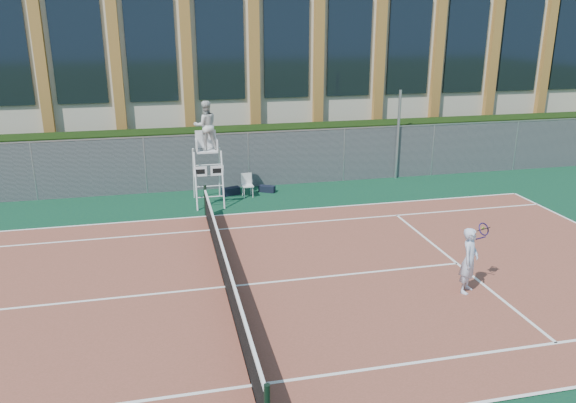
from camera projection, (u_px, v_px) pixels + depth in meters
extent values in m
plane|color=#233814|center=(226.00, 288.00, 14.12)|extent=(120.00, 120.00, 0.00)
cube|color=#0C3526|center=(221.00, 271.00, 15.05)|extent=(36.00, 20.00, 0.01)
cube|color=brown|center=(226.00, 287.00, 14.12)|extent=(23.77, 10.97, 0.02)
cylinder|color=black|center=(206.00, 201.00, 19.15)|extent=(0.10, 0.10, 1.10)
cube|color=black|center=(225.00, 271.00, 13.98)|extent=(0.03, 11.00, 0.86)
cube|color=white|center=(224.00, 254.00, 13.84)|extent=(0.06, 11.20, 0.07)
cube|color=black|center=(196.00, 156.00, 23.06)|extent=(40.00, 1.40, 2.20)
cube|color=beige|center=(182.00, 69.00, 29.59)|extent=(44.00, 10.00, 8.00)
cylinder|color=#9EA0A5|center=(398.00, 135.00, 23.38)|extent=(0.12, 0.12, 3.73)
cylinder|color=white|center=(196.00, 182.00, 19.77)|extent=(0.06, 0.57, 2.07)
cylinder|color=white|center=(223.00, 180.00, 19.97)|extent=(0.06, 0.57, 2.07)
cylinder|color=white|center=(194.00, 174.00, 20.75)|extent=(0.06, 0.57, 2.07)
cylinder|color=white|center=(220.00, 173.00, 20.95)|extent=(0.06, 0.57, 2.07)
cube|color=white|center=(207.00, 151.00, 20.06)|extent=(0.74, 0.64, 0.06)
cube|color=white|center=(206.00, 139.00, 20.22)|extent=(0.74, 0.05, 0.64)
cube|color=white|center=(200.00, 172.00, 19.80)|extent=(0.47, 0.03, 0.36)
cube|color=white|center=(217.00, 171.00, 19.92)|extent=(0.47, 0.03, 0.36)
imported|color=silver|center=(206.00, 126.00, 19.83)|extent=(0.94, 0.78, 1.75)
cube|color=silver|center=(248.00, 186.00, 21.28)|extent=(0.43, 0.43, 0.04)
cube|color=silver|center=(246.00, 179.00, 21.37)|extent=(0.41, 0.06, 0.44)
cylinder|color=silver|center=(244.00, 193.00, 21.15)|extent=(0.03, 0.03, 0.41)
cylinder|color=silver|center=(253.00, 192.00, 21.24)|extent=(0.03, 0.03, 0.41)
cylinder|color=silver|center=(242.00, 191.00, 21.45)|extent=(0.03, 0.03, 0.41)
cylinder|color=silver|center=(251.00, 190.00, 21.54)|extent=(0.03, 0.03, 0.41)
cube|color=black|center=(231.00, 191.00, 21.59)|extent=(0.74, 0.47, 0.29)
cube|color=black|center=(267.00, 189.00, 21.96)|extent=(0.68, 0.54, 0.25)
imported|color=silver|center=(469.00, 260.00, 13.63)|extent=(0.71, 0.70, 1.66)
torus|color=#1E1246|center=(484.00, 229.00, 13.72)|extent=(0.38, 0.30, 0.30)
sphere|color=#CCE533|center=(483.00, 228.00, 13.92)|extent=(0.07, 0.07, 0.07)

